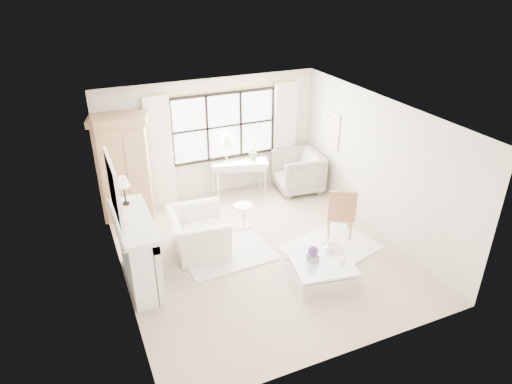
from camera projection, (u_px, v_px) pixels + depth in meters
floor at (261, 252)px, 8.64m from camera, size 5.50×5.50×0.00m
ceiling at (262, 114)px, 7.41m from camera, size 5.50×5.50×0.00m
wall_back at (212, 138)px, 10.27m from camera, size 5.00×0.00×5.00m
wall_front at (350, 277)px, 5.78m from camera, size 5.00×0.00×5.00m
wall_left at (116, 217)px, 7.13m from camera, size 0.00×5.50×5.50m
wall_right at (378, 165)px, 8.91m from camera, size 0.00×5.50×5.50m
window_pane at (224, 126)px, 10.25m from camera, size 2.40×0.02×1.50m
window_frame at (224, 126)px, 10.24m from camera, size 2.50×0.04×1.50m
curtain_rod at (224, 88)px, 9.80m from camera, size 3.30×0.04×0.04m
curtain_left at (160, 153)px, 9.81m from camera, size 0.55×0.10×2.47m
curtain_right at (285, 134)px, 10.88m from camera, size 0.55×0.10×2.47m
fireplace at (136, 251)px, 7.53m from camera, size 0.58×1.66×1.26m
mirror_frame at (114, 188)px, 6.92m from camera, size 0.05×1.15×0.95m
mirror_glass at (116, 188)px, 6.93m from camera, size 0.02×1.00×0.80m
art_frame at (331, 129)px, 10.20m from camera, size 0.04×0.62×0.82m
art_canvas at (330, 130)px, 10.19m from camera, size 0.01×0.52×0.72m
mantel_lamp at (123, 183)px, 7.51m from camera, size 0.22×0.22×0.51m
armoire at (125, 167)px, 9.35m from camera, size 1.26×0.97×2.24m
console_table at (240, 177)px, 10.66m from camera, size 1.37×0.80×0.80m
console_lamp at (226, 140)px, 10.14m from camera, size 0.28×0.28×0.69m
orchid_plant at (254, 150)px, 10.50m from camera, size 0.31×0.29×0.45m
side_table at (244, 213)px, 9.31m from camera, size 0.40×0.40×0.51m
rug_left at (227, 254)px, 8.55m from camera, size 1.67×1.22×0.03m
rug_right at (331, 248)px, 8.73m from camera, size 1.94×1.64×0.03m
club_armchair at (198, 233)px, 8.51m from camera, size 1.20×1.33×0.78m
wingback_chair at (298, 172)px, 10.76m from camera, size 1.15×1.12×0.95m
french_chair at (340, 222)px, 9.00m from camera, size 0.66×0.66×1.08m
coffee_table at (321, 271)px, 7.82m from camera, size 1.16×1.16×0.38m
planter_box at (313, 258)px, 7.71m from camera, size 0.17×0.17×0.12m
planter_flowers at (313, 251)px, 7.65m from camera, size 0.17×0.17×0.17m
pillar_candle at (342, 261)px, 7.63m from camera, size 0.09×0.09×0.12m
coffee_vase at (328, 247)px, 7.96m from camera, size 0.19×0.19×0.16m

